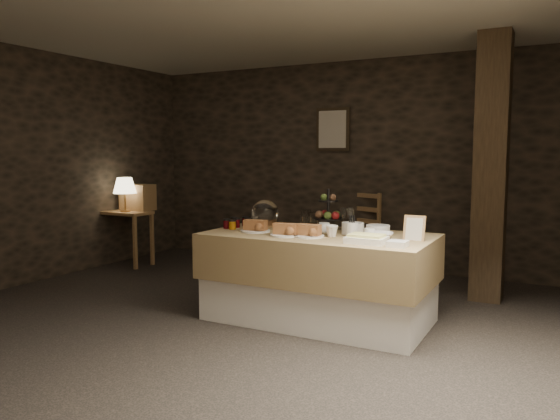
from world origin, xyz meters
The scene contains 28 objects.
ground_plane centered at (0.00, 0.00, 0.00)m, with size 5.50×5.00×0.01m, color black.
room_shell centered at (0.00, 0.00, 1.56)m, with size 5.52×5.02×2.60m.
buffet_table centered at (0.67, 0.19, 0.44)m, with size 1.92×1.02×0.76m.
console_table centered at (-2.50, 1.19, 0.57)m, with size 0.66×0.37×0.70m.
table_lamp centered at (-2.45, 1.14, 1.03)m, with size 0.29×0.29×0.44m.
wine_rack centered at (-2.45, 1.37, 0.87)m, with size 0.42×0.26×0.34m, color brown.
chair centered at (0.26, 2.35, 0.43)m, with size 0.59×0.57×0.75m.
timber_column centered at (1.87, 1.59, 1.30)m, with size 0.30×0.30×2.60m, color black.
framed_picture centered at (-0.15, 2.47, 1.75)m, with size 0.45×0.04×0.55m.
plate_stack_a centered at (0.93, 0.31, 0.81)m, with size 0.19×0.19×0.10m, color white.
plate_stack_b centered at (1.14, 0.36, 0.80)m, with size 0.20×0.20×0.09m, color white.
cutlery_holder centered at (0.98, 0.16, 0.82)m, with size 0.10×0.10×0.12m, color white.
cup_a centered at (0.72, 0.19, 0.80)m, with size 0.11×0.11×0.09m, color white.
cup_b centered at (0.83, 0.08, 0.81)m, with size 0.10×0.10×0.10m, color white.
mug_c centered at (0.70, 0.22, 0.81)m, with size 0.09×0.09×0.10m, color white.
mug_d centered at (1.15, 0.10, 0.81)m, with size 0.08×0.08×0.09m, color white.
bowl centered at (1.21, 0.13, 0.79)m, with size 0.24×0.24×0.06m, color white.
cake_dome centered at (0.00, 0.43, 0.87)m, with size 0.26×0.26×0.26m.
fruit_stand centered at (0.63, 0.48, 0.90)m, with size 0.26×0.26×0.37m.
bread_platter_left centered at (0.12, 0.04, 0.80)m, with size 0.26×0.26×0.11m.
bread_platter_center centered at (0.47, -0.05, 0.80)m, with size 0.26×0.26×0.11m.
bread_platter_right centered at (0.66, -0.01, 0.80)m, with size 0.26×0.26×0.11m.
jam_jars centered at (-0.17, 0.20, 0.80)m, with size 0.20×0.32×0.07m.
tart_dish centered at (1.19, -0.08, 0.79)m, with size 0.30×0.22×0.07m.
square_dish centered at (1.45, -0.14, 0.78)m, with size 0.14×0.14×0.04m, color white.
menu_frame centered at (1.48, 0.22, 0.85)m, with size 0.17×0.02×0.22m, color brown.
storage_jar_a centered at (0.37, 0.56, 0.84)m, with size 0.10×0.10×0.16m, color white.
storage_jar_b centered at (0.45, 0.54, 0.83)m, with size 0.09×0.09×0.14m, color white.
Camera 1 is at (2.54, -4.06, 1.45)m, focal length 35.00 mm.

